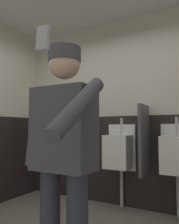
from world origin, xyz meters
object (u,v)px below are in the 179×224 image
person (63,147)px  cell_phone (43,38)px  urinal_left (119,151)px  urinal_middle (176,154)px

person → cell_phone: size_ratio=15.05×
urinal_left → person: (0.27, -1.69, 0.19)m
urinal_left → person: size_ratio=0.75×
urinal_middle → cell_phone: (-0.23, -2.19, 0.72)m
cell_phone → urinal_middle: bearing=79.8°
urinal_middle → cell_phone: 2.32m
urinal_middle → person: bearing=-105.8°
urinal_middle → person: 1.77m
urinal_middle → cell_phone: size_ratio=11.27×
cell_phone → urinal_left: bearing=99.1°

